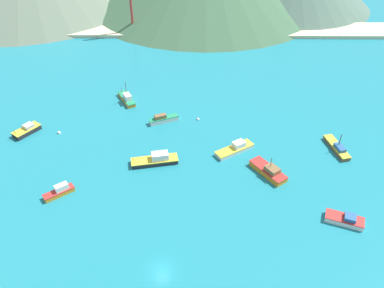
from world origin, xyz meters
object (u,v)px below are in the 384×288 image
(fishing_boat_0, at_px, (60,191))
(fishing_boat_3, at_px, (235,149))
(fishing_boat_6, at_px, (156,160))
(fishing_boat_4, at_px, (337,148))
(fishing_boat_7, at_px, (163,119))
(fishing_boat_8, at_px, (27,130))
(fishing_boat_10, at_px, (127,98))
(buoy_2, at_px, (198,119))
(fishing_boat_2, at_px, (345,219))
(fishing_boat_5, at_px, (269,171))
(buoy_1, at_px, (59,133))

(fishing_boat_0, bearing_deg, fishing_boat_3, 21.39)
(fishing_boat_6, bearing_deg, fishing_boat_3, 13.49)
(fishing_boat_4, bearing_deg, fishing_boat_7, 164.89)
(fishing_boat_0, height_order, fishing_boat_7, fishing_boat_7)
(fishing_boat_8, xyz_separation_m, fishing_boat_10, (24.11, 16.04, 0.10))
(buoy_2, bearing_deg, fishing_boat_0, -135.88)
(fishing_boat_4, height_order, fishing_boat_6, fishing_boat_4)
(buoy_2, bearing_deg, fishing_boat_2, -51.10)
(fishing_boat_8, xyz_separation_m, buoy_2, (45.08, 6.54, -0.70))
(fishing_boat_4, relative_size, fishing_boat_10, 1.12)
(fishing_boat_3, distance_m, fishing_boat_10, 38.16)
(fishing_boat_3, bearing_deg, fishing_boat_0, -158.61)
(fishing_boat_4, bearing_deg, fishing_boat_5, -153.65)
(fishing_boat_10, relative_size, buoy_2, 10.80)
(fishing_boat_5, height_order, buoy_2, fishing_boat_5)
(fishing_boat_3, height_order, fishing_boat_4, fishing_boat_4)
(fishing_boat_3, distance_m, fishing_boat_7, 22.59)
(fishing_boat_4, distance_m, fishing_boat_10, 59.99)
(fishing_boat_0, xyz_separation_m, fishing_boat_8, (-14.87, 22.76, -0.05))
(fishing_boat_2, height_order, fishing_boat_8, fishing_boat_8)
(buoy_2, bearing_deg, fishing_boat_6, -118.62)
(buoy_1, xyz_separation_m, buoy_2, (36.69, 6.72, -0.02))
(fishing_boat_6, height_order, buoy_1, fishing_boat_6)
(fishing_boat_0, xyz_separation_m, fishing_boat_6, (20.13, 10.82, 0.06))
(fishing_boat_3, distance_m, fishing_boat_6, 19.85)
(fishing_boat_0, height_order, fishing_boat_4, fishing_boat_4)
(fishing_boat_7, height_order, buoy_1, fishing_boat_7)
(fishing_boat_3, distance_m, fishing_boat_4, 25.39)
(fishing_boat_6, distance_m, fishing_boat_10, 30.02)
(fishing_boat_2, relative_size, fishing_boat_10, 0.90)
(fishing_boat_6, relative_size, fishing_boat_8, 1.53)
(fishing_boat_0, relative_size, fishing_boat_3, 0.64)
(fishing_boat_0, height_order, buoy_1, fishing_boat_0)
(fishing_boat_2, xyz_separation_m, fishing_boat_7, (-39.10, 35.50, 0.18))
(fishing_boat_2, xyz_separation_m, fishing_boat_10, (-50.57, 46.19, 0.19))
(fishing_boat_5, relative_size, fishing_boat_8, 1.29)
(fishing_boat_4, bearing_deg, fishing_boat_2, -101.96)
(fishing_boat_0, distance_m, fishing_boat_7, 34.92)
(buoy_2, bearing_deg, fishing_boat_7, -172.85)
(fishing_boat_4, bearing_deg, buoy_2, 159.27)
(fishing_boat_4, relative_size, fishing_boat_7, 1.23)
(fishing_boat_7, xyz_separation_m, buoy_2, (9.49, 1.19, -0.79))
(fishing_boat_3, bearing_deg, buoy_1, 171.17)
(fishing_boat_4, xyz_separation_m, fishing_boat_5, (-18.36, -9.10, 0.21))
(fishing_boat_5, distance_m, fishing_boat_8, 63.29)
(fishing_boat_7, xyz_separation_m, fishing_boat_8, (-35.59, -5.35, -0.09))
(fishing_boat_7, height_order, fishing_boat_8, fishing_boat_8)
(fishing_boat_6, bearing_deg, fishing_boat_0, -151.75)
(buoy_1, bearing_deg, buoy_2, 10.37)
(fishing_boat_0, distance_m, fishing_boat_4, 66.81)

